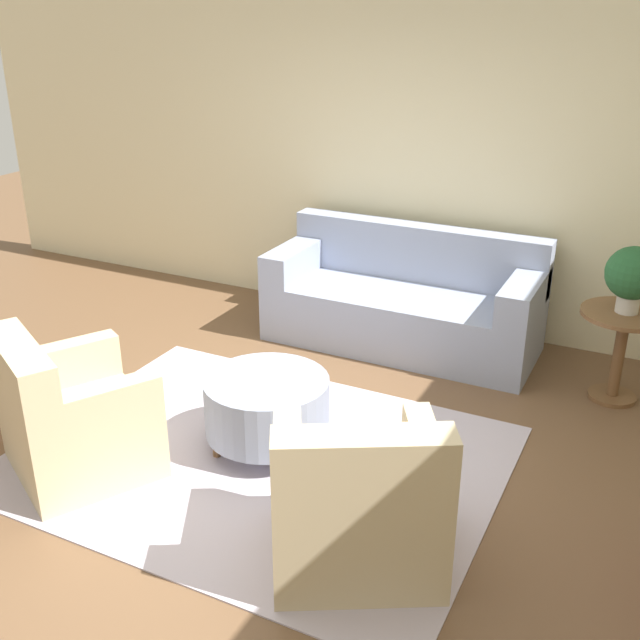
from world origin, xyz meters
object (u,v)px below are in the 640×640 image
(armchair_left, at_px, (71,419))
(ottoman_table, at_px, (267,405))
(couch, at_px, (404,303))
(armchair_right, at_px, (358,506))
(potted_plant_on_side_table, at_px, (633,275))
(side_table, at_px, (621,339))

(armchair_left, relative_size, ottoman_table, 1.39)
(armchair_left, height_order, ottoman_table, armchair_left)
(couch, bearing_deg, ottoman_table, -95.49)
(armchair_right, bearing_deg, ottoman_table, 142.34)
(couch, xyz_separation_m, ottoman_table, (-0.18, -1.89, -0.04))
(couch, bearing_deg, armchair_left, -112.74)
(couch, height_order, armchair_right, couch)
(ottoman_table, bearing_deg, potted_plant_on_side_table, 41.73)
(armchair_left, relative_size, armchair_right, 1.00)
(armchair_right, height_order, ottoman_table, armchair_right)
(armchair_right, xyz_separation_m, potted_plant_on_side_table, (0.93, 2.37, 0.58))
(couch, relative_size, armchair_left, 2.01)
(side_table, distance_m, potted_plant_on_side_table, 0.47)
(armchair_left, height_order, armchair_right, same)
(ottoman_table, distance_m, side_table, 2.49)
(couch, distance_m, side_table, 1.69)
(armchair_right, relative_size, potted_plant_on_side_table, 2.34)
(couch, distance_m, potted_plant_on_side_table, 1.79)
(armchair_right, xyz_separation_m, side_table, (0.93, 2.37, 0.11))
(ottoman_table, relative_size, potted_plant_on_side_table, 1.68)
(armchair_right, height_order, potted_plant_on_side_table, potted_plant_on_side_table)
(ottoman_table, bearing_deg, armchair_left, -141.87)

